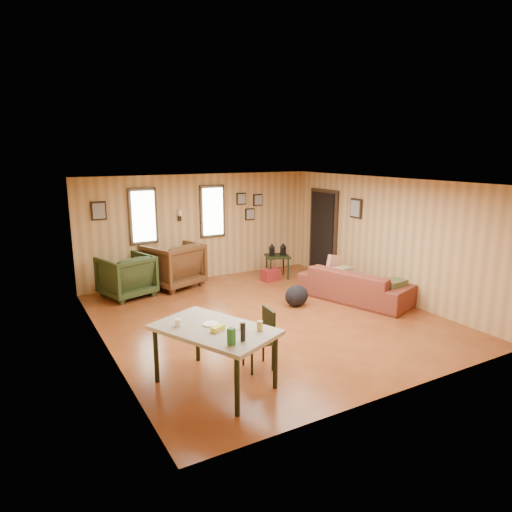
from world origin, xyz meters
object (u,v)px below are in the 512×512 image
(side_table, at_px, (277,254))
(dining_table, at_px, (215,333))
(sofa, at_px, (355,279))
(recliner_green, at_px, (126,274))
(recliner_brown, at_px, (173,263))
(end_table, at_px, (131,276))

(side_table, bearing_deg, dining_table, -130.72)
(dining_table, bearing_deg, sofa, -0.16)
(sofa, relative_size, recliner_green, 2.31)
(sofa, height_order, recliner_brown, recliner_brown)
(recliner_green, height_order, dining_table, dining_table)
(sofa, height_order, side_table, sofa)
(recliner_brown, bearing_deg, recliner_green, -8.64)
(end_table, bearing_deg, recliner_green, -120.09)
(sofa, height_order, recliner_green, recliner_green)
(dining_table, bearing_deg, side_table, 24.69)
(sofa, height_order, end_table, sofa)
(recliner_brown, bearing_deg, end_table, -23.21)
(end_table, height_order, side_table, side_table)
(recliner_brown, xyz_separation_m, dining_table, (-1.00, -4.39, 0.17))
(recliner_green, relative_size, end_table, 1.49)
(recliner_green, xyz_separation_m, dining_table, (0.06, -4.19, 0.23))
(recliner_green, distance_m, side_table, 3.42)
(sofa, bearing_deg, side_table, -6.43)
(end_table, height_order, dining_table, dining_table)
(end_table, distance_m, dining_table, 4.47)
(recliner_brown, relative_size, dining_table, 0.61)
(recliner_brown, bearing_deg, side_table, 148.28)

